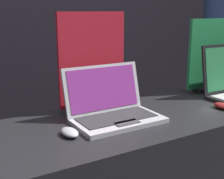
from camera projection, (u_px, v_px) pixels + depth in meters
name	position (u px, v px, depth m)	size (l,w,h in m)	color
wall_back	(23.00, 13.00, 2.39)	(8.00, 0.05, 2.80)	black
laptop_middle	(112.00, 108.00, 1.41)	(0.39, 0.29, 0.24)	#B7B7BC
mouse_middle	(70.00, 132.00, 1.23)	(0.06, 0.11, 0.03)	#B2B2B7
promo_stand_middle	(92.00, 64.00, 1.53)	(0.35, 0.07, 0.48)	black
mouse_back	(222.00, 106.00, 1.57)	(0.06, 0.10, 0.03)	maroon
promo_stand_back	(209.00, 57.00, 1.88)	(0.33, 0.07, 0.44)	black
person_bystander	(218.00, 69.00, 2.88)	(0.33, 0.33, 1.73)	#282833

